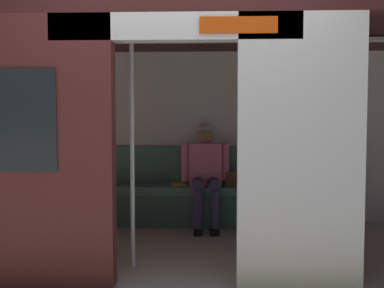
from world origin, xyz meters
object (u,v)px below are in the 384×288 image
object	(u,v)px
person_seated	(205,168)
book	(179,184)
train_car	(178,102)
grab_pole_door	(132,149)
bench_seat	(189,195)
handbag	(237,179)

from	to	relation	value
person_seated	book	distance (m)	0.38
train_car	grab_pole_door	xyz separation A→B (m)	(0.35, 0.64, -0.42)
book	bench_seat	bearing A→B (deg)	148.50
bench_seat	book	world-z (taller)	book
bench_seat	handbag	size ratio (longest dim) A/B	12.99
bench_seat	grab_pole_door	size ratio (longest dim) A/B	1.65
book	grab_pole_door	distance (m)	1.74
bench_seat	handbag	world-z (taller)	handbag
bench_seat	grab_pole_door	bearing A→B (deg)	75.78
handbag	book	size ratio (longest dim) A/B	1.18
bench_seat	person_seated	world-z (taller)	person_seated
person_seated	book	world-z (taller)	person_seated
bench_seat	book	distance (m)	0.18
handbag	grab_pole_door	distance (m)	1.94
handbag	grab_pole_door	world-z (taller)	grab_pole_door
handbag	book	bearing A→B (deg)	-1.02
person_seated	grab_pole_door	bearing A→B (deg)	68.84
handbag	grab_pole_door	xyz separation A→B (m)	(0.96, 1.62, 0.46)
book	grab_pole_door	xyz separation A→B (m)	(0.28, 1.63, 0.53)
person_seated	grab_pole_door	distance (m)	1.69
handbag	book	xyz separation A→B (m)	(0.68, -0.01, -0.07)
grab_pole_door	train_car	bearing A→B (deg)	-118.29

